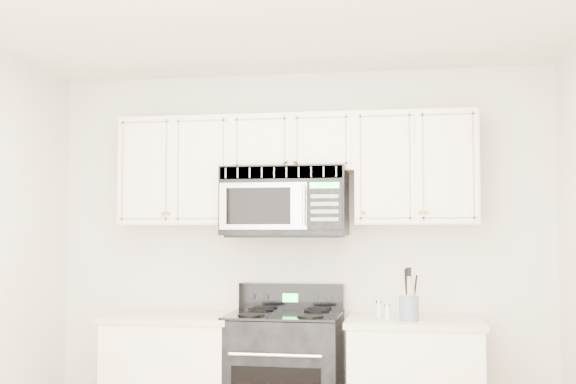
# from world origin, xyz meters

# --- Properties ---
(room) EXTENTS (3.51, 3.51, 2.61)m
(room) POSITION_xyz_m (0.00, 0.00, 1.30)
(room) COLOR olive
(room) RESTS_ON ground
(range) EXTENTS (0.74, 0.67, 1.11)m
(range) POSITION_xyz_m (-0.05, 1.44, 0.48)
(range) COLOR black
(range) RESTS_ON ground
(upper_cabinets) EXTENTS (2.44, 0.37, 0.75)m
(upper_cabinets) POSITION_xyz_m (0.00, 1.58, 1.93)
(upper_cabinets) COLOR white
(upper_cabinets) RESTS_ON ground
(microwave) EXTENTS (0.83, 0.47, 0.46)m
(microwave) POSITION_xyz_m (-0.06, 1.54, 1.68)
(microwave) COLOR black
(microwave) RESTS_ON ground
(utensil_crock) EXTENTS (0.12, 0.12, 0.32)m
(utensil_crock) POSITION_xyz_m (0.77, 1.31, 1.01)
(utensil_crock) COLOR slate
(utensil_crock) RESTS_ON base_cabinet_right
(shaker_salt) EXTENTS (0.05, 0.05, 0.11)m
(shaker_salt) POSITION_xyz_m (0.57, 1.48, 0.97)
(shaker_salt) COLOR silver
(shaker_salt) RESTS_ON base_cabinet_right
(shaker_pepper) EXTENTS (0.04, 0.04, 0.10)m
(shaker_pepper) POSITION_xyz_m (0.63, 1.34, 0.97)
(shaker_pepper) COLOR silver
(shaker_pepper) RESTS_ON base_cabinet_right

